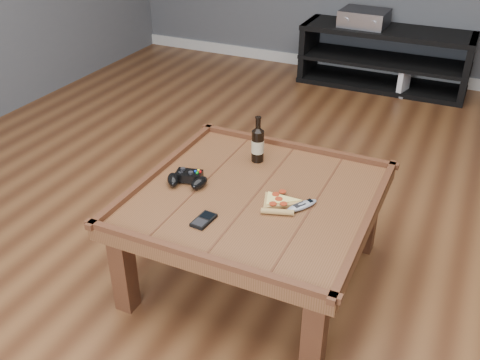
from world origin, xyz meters
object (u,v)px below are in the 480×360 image
at_px(pizza_slice, 279,202).
at_px(beer_bottle, 258,144).
at_px(smartphone, 204,220).
at_px(game_console, 404,84).
at_px(media_console, 384,58).
at_px(coffee_table, 255,206).
at_px(game_controller, 187,179).
at_px(av_receiver, 364,18).
at_px(remote_control, 302,206).

bearing_deg(pizza_slice, beer_bottle, 108.56).
xyz_separation_m(smartphone, game_console, (0.32, 2.88, -0.36)).
distance_m(media_console, beer_bottle, 2.49).
bearing_deg(game_console, coffee_table, -78.46).
xyz_separation_m(game_controller, smartphone, (0.20, -0.23, -0.02)).
height_order(pizza_slice, smartphone, pizza_slice).
xyz_separation_m(media_console, smartphone, (-0.11, -3.02, 0.21)).
bearing_deg(game_controller, media_console, 71.46).
distance_m(pizza_slice, av_receiver, 2.79).
distance_m(beer_bottle, av_receiver, 2.46).
distance_m(game_controller, av_receiver, 2.79).
relative_size(remote_control, game_console, 0.72).
relative_size(beer_bottle, smartphone, 1.93).
relative_size(coffee_table, av_receiver, 2.63).
distance_m(coffee_table, beer_bottle, 0.34).
bearing_deg(av_receiver, game_controller, -89.69).
bearing_deg(coffee_table, game_console, 85.39).
distance_m(coffee_table, pizza_slice, 0.14).
height_order(beer_bottle, pizza_slice, beer_bottle).
bearing_deg(remote_control, media_console, 126.02).
height_order(media_console, pizza_slice, media_console).
relative_size(coffee_table, media_console, 0.74).
relative_size(media_console, smartphone, 11.86).
distance_m(game_controller, game_console, 2.73).
relative_size(media_console, pizza_slice, 5.12).
relative_size(game_controller, remote_control, 1.27).
xyz_separation_m(media_console, game_controller, (-0.31, -2.80, 0.23)).
relative_size(remote_control, av_receiver, 0.40).
xyz_separation_m(media_console, remote_control, (0.21, -2.76, 0.22)).
xyz_separation_m(game_controller, game_console, (0.52, 2.66, -0.38)).
relative_size(smartphone, game_console, 0.54).
relative_size(game_controller, smartphone, 1.69).
xyz_separation_m(beer_bottle, remote_control, (0.33, -0.30, -0.08)).
bearing_deg(game_controller, remote_control, -8.84).
height_order(coffee_table, game_console, coffee_table).
xyz_separation_m(coffee_table, beer_bottle, (-0.11, 0.28, 0.15)).
bearing_deg(beer_bottle, media_console, 87.37).
bearing_deg(coffee_table, remote_control, -3.85).
relative_size(beer_bottle, remote_control, 1.45).
bearing_deg(av_receiver, smartphone, -85.67).
bearing_deg(media_console, game_console, -33.09).
bearing_deg(smartphone, remote_control, 44.07).
xyz_separation_m(media_console, beer_bottle, (-0.11, -2.47, 0.30)).
relative_size(media_console, game_controller, 7.00).
bearing_deg(beer_bottle, game_console, 82.08).
height_order(media_console, game_console, media_console).
relative_size(pizza_slice, remote_control, 1.74).
relative_size(beer_bottle, game_controller, 1.14).
bearing_deg(remote_control, pizza_slice, -140.30).
xyz_separation_m(game_controller, remote_control, (0.52, 0.03, -0.01)).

